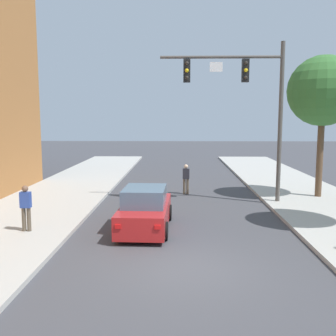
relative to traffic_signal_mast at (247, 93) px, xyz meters
name	(u,v)px	position (x,y,z in m)	size (l,w,h in m)	color
ground_plane	(186,268)	(-3.01, -8.16, -5.30)	(120.00, 120.00, 0.00)	#424247
traffic_signal_mast	(247,93)	(0.00, 0.00, 0.00)	(5.78, 0.38, 7.50)	#514C47
car_lead_red	(145,210)	(-4.45, -4.43, -4.58)	(1.94, 4.29, 1.60)	#B21E1E
pedestrian_sidewalk_left_walker	(26,206)	(-8.60, -5.29, -4.24)	(0.36, 0.22, 1.64)	brown
pedestrian_crossing_road	(186,178)	(-2.79, 2.35, -4.39)	(0.36, 0.22, 1.64)	brown
street_tree_second	(323,91)	(3.98, 1.23, 0.15)	(3.50, 3.50, 7.08)	brown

